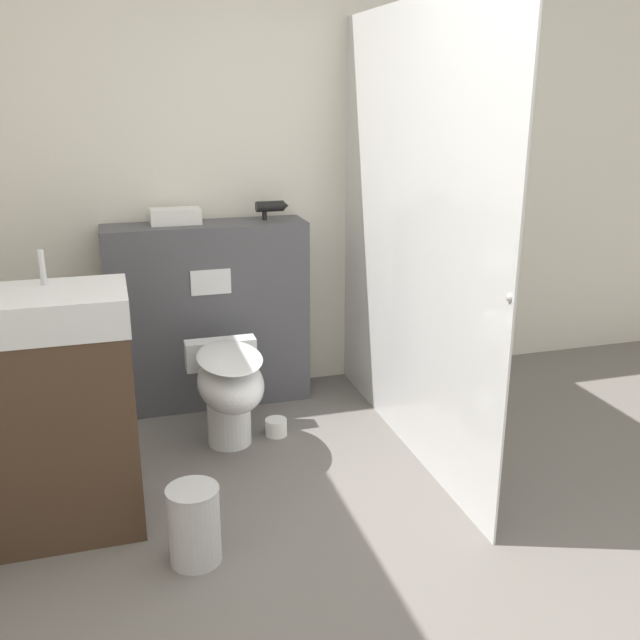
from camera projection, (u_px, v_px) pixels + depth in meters
ground_plane at (434, 629)px, 2.45m from camera, size 12.00×12.00×0.00m
wall_back at (275, 183)px, 4.19m from camera, size 8.00×0.06×2.50m
partition_panel at (209, 315)px, 4.11m from camera, size 1.13×0.30×1.07m
shower_glass at (410, 238)px, 3.45m from camera, size 0.04×1.93×2.17m
toilet at (229, 386)px, 3.61m from camera, size 0.37×0.62×0.52m
sink_vanity at (57, 414)px, 2.88m from camera, size 0.63×0.43×1.17m
hair_drier at (271, 207)px, 4.04m from camera, size 0.19×0.06×0.11m
folded_towel at (176, 216)px, 3.92m from camera, size 0.27×0.14×0.09m
spare_toilet_roll at (276, 427)px, 3.82m from camera, size 0.12×0.12×0.09m
waste_bin at (194, 525)px, 2.76m from camera, size 0.21×0.21×0.32m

